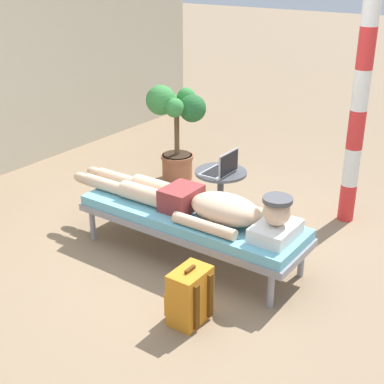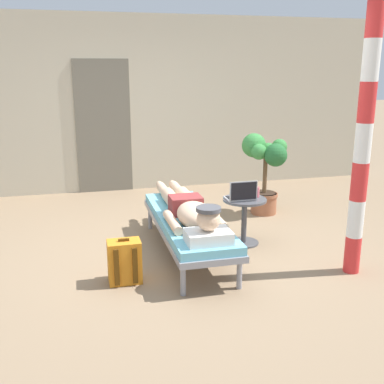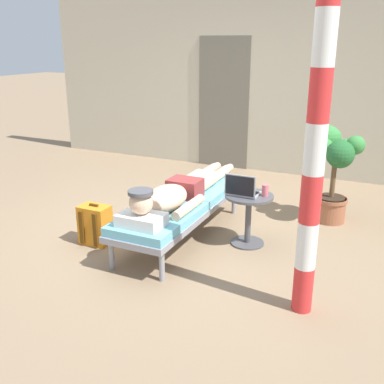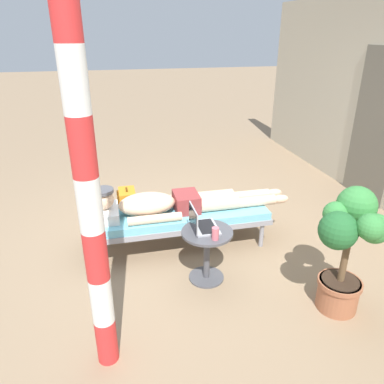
# 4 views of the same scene
# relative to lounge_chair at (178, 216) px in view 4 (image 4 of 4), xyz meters

# --- Properties ---
(ground_plane) EXTENTS (40.00, 40.00, 0.00)m
(ground_plane) POSITION_rel_lounge_chair_xyz_m (-0.12, 0.09, -0.35)
(ground_plane) COLOR #8C7256
(house_door_panel) EXTENTS (0.84, 0.03, 2.04)m
(house_door_panel) POSITION_rel_lounge_chair_xyz_m (-0.65, 2.83, 0.67)
(house_door_panel) COLOR #6D6759
(house_door_panel) RESTS_ON ground
(lounge_chair) EXTENTS (0.62, 1.98, 0.42)m
(lounge_chair) POSITION_rel_lounge_chair_xyz_m (0.00, 0.00, 0.00)
(lounge_chair) COLOR gray
(lounge_chair) RESTS_ON ground
(person_reclining) EXTENTS (0.53, 2.17, 0.33)m
(person_reclining) POSITION_rel_lounge_chair_xyz_m (-0.00, -0.10, 0.17)
(person_reclining) COLOR white
(person_reclining) RESTS_ON lounge_chair
(side_table) EXTENTS (0.48, 0.48, 0.52)m
(side_table) POSITION_rel_lounge_chair_xyz_m (0.68, 0.14, 0.01)
(side_table) COLOR #4C4C51
(side_table) RESTS_ON ground
(laptop) EXTENTS (0.31, 0.24, 0.23)m
(laptop) POSITION_rel_lounge_chair_xyz_m (0.62, 0.09, 0.24)
(laptop) COLOR #A5A8AD
(laptop) RESTS_ON side_table
(drink_glass) EXTENTS (0.06, 0.06, 0.11)m
(drink_glass) POSITION_rel_lounge_chair_xyz_m (0.83, 0.17, 0.23)
(drink_glass) COLOR #D86672
(drink_glass) RESTS_ON side_table
(backpack) EXTENTS (0.30, 0.26, 0.42)m
(backpack) POSITION_rel_lounge_chair_xyz_m (-0.72, -0.50, -0.15)
(backpack) COLOR orange
(backpack) RESTS_ON ground
(potted_plant) EXTENTS (0.58, 0.59, 1.08)m
(potted_plant) POSITION_rel_lounge_chair_xyz_m (1.33, 1.14, 0.31)
(potted_plant) COLOR #9E5B3D
(potted_plant) RESTS_ON ground
(porch_post) EXTENTS (0.15, 0.15, 2.52)m
(porch_post) POSITION_rel_lounge_chair_xyz_m (1.44, -0.81, 0.91)
(porch_post) COLOR red
(porch_post) RESTS_ON ground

